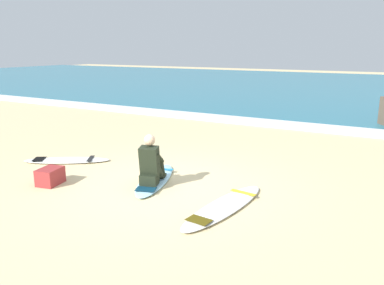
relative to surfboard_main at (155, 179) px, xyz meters
name	(u,v)px	position (x,y,z in m)	size (l,w,h in m)	color
ground_plane	(164,187)	(0.33, -0.18, -0.04)	(80.00, 80.00, 0.00)	beige
sea	(340,88)	(0.33, 20.36, 0.01)	(80.00, 28.00, 0.10)	teal
breaking_foam	(274,124)	(0.33, 6.66, 0.02)	(80.00, 0.90, 0.11)	white
surfboard_main	(155,179)	(0.00, 0.00, 0.00)	(1.15, 2.07, 0.08)	#9ED1E5
surfer_seated	(151,164)	(0.09, -0.26, 0.40)	(0.52, 0.77, 0.95)	black
surfboard_spare_near	(67,160)	(-2.55, 0.12, 0.00)	(1.95, 1.47, 0.08)	white
surfboard_spare_far	(224,206)	(1.75, -0.54, 0.00)	(0.78, 2.36, 0.08)	white
beach_bag	(50,176)	(-1.67, -1.12, 0.12)	(0.36, 0.48, 0.32)	maroon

